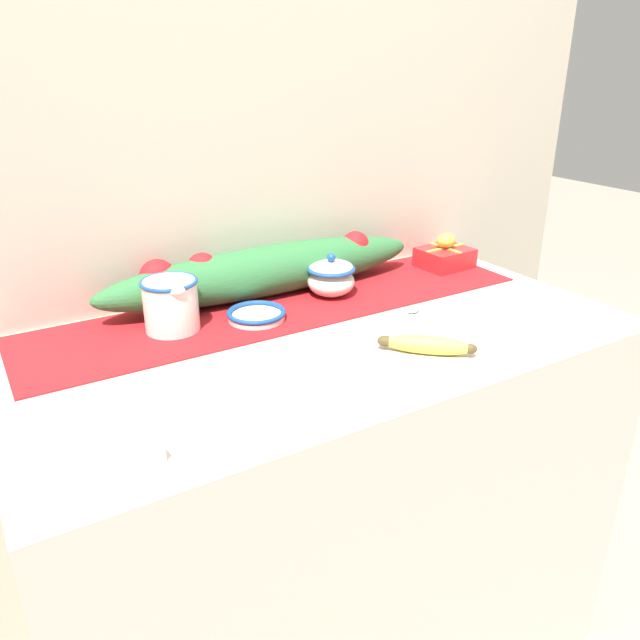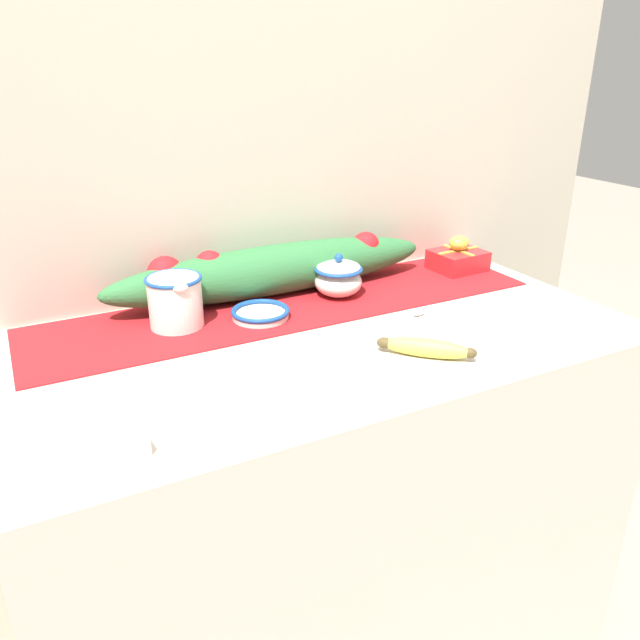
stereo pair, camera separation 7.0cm
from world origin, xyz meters
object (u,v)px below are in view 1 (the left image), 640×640
cream_pitcher (171,303)px  banana (427,345)px  spoon (409,311)px  small_dish (256,315)px  gift_box (445,256)px  sugar_bowl (331,277)px  napkin_stack (105,448)px

cream_pitcher → banana: bearing=-43.2°
cream_pitcher → spoon: size_ratio=0.80×
small_dish → gift_box: (0.57, 0.06, 0.02)m
small_dish → spoon: size_ratio=0.75×
cream_pitcher → gift_box: 0.74m
sugar_bowl → gift_box: bearing=3.9°
small_dish → napkin_stack: size_ratio=0.99×
cream_pitcher → sugar_bowl: 0.37m
gift_box → banana: bearing=-135.1°
cream_pitcher → napkin_stack: 0.43m
banana → gift_box: 0.52m
spoon → sugar_bowl: bearing=89.6°
banana → small_dish: bearing=123.5°
banana → napkin_stack: banana is taller
small_dish → spoon: small_dish is taller
small_dish → napkin_stack: bearing=-140.1°
cream_pitcher → napkin_stack: (-0.22, -0.37, -0.05)m
banana → napkin_stack: 0.59m
cream_pitcher → small_dish: (0.17, -0.04, -0.05)m
cream_pitcher → gift_box: (0.74, 0.02, -0.03)m
sugar_bowl → banana: size_ratio=0.74×
sugar_bowl → gift_box: size_ratio=0.83×
small_dish → banana: (0.20, -0.30, 0.00)m
cream_pitcher → sugar_bowl: bearing=-0.2°
sugar_bowl → napkin_stack: size_ratio=0.88×
sugar_bowl → spoon: 0.20m
spoon → gift_box: size_ratio=1.25×
sugar_bowl → banana: bearing=-91.1°
sugar_bowl → spoon: sugar_bowl is taller
banana → napkin_stack: (-0.59, -0.02, -0.00)m
sugar_bowl → small_dish: size_ratio=0.89×
napkin_stack → gift_box: gift_box is taller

